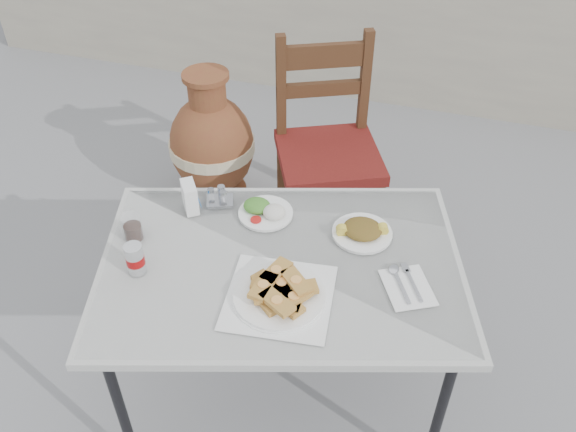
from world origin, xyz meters
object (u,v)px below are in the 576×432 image
(terracotta_urn, at_px, (212,146))
(salad_rice_plate, at_px, (265,210))
(cafe_table, at_px, (281,273))
(pide_plate, at_px, (279,291))
(soda_can, at_px, (135,259))
(cola_glass, at_px, (133,229))
(napkin_holder, at_px, (190,197))
(salad_chopped_plate, at_px, (362,231))
(chair, at_px, (327,148))
(condiment_caddy, at_px, (219,198))

(terracotta_urn, bearing_deg, salad_rice_plate, -55.15)
(cafe_table, bearing_deg, pide_plate, -74.28)
(pide_plate, distance_m, soda_can, 0.45)
(salad_rice_plate, distance_m, terracotta_urn, 1.05)
(salad_rice_plate, bearing_deg, cafe_table, -59.19)
(cola_glass, relative_size, napkin_holder, 0.87)
(terracotta_urn, bearing_deg, salad_chopped_plate, -41.99)
(salad_chopped_plate, relative_size, chair, 0.20)
(pide_plate, distance_m, cola_glass, 0.54)
(cafe_table, distance_m, soda_can, 0.45)
(salad_chopped_plate, distance_m, soda_can, 0.73)
(salad_chopped_plate, height_order, chair, chair)
(condiment_caddy, bearing_deg, cola_glass, -128.14)
(soda_can, relative_size, chair, 0.10)
(salad_chopped_plate, relative_size, condiment_caddy, 1.77)
(condiment_caddy, bearing_deg, cafe_table, -36.53)
(cafe_table, height_order, salad_chopped_plate, salad_chopped_plate)
(pide_plate, distance_m, salad_chopped_plate, 0.39)
(pide_plate, bearing_deg, chair, 96.38)
(condiment_caddy, height_order, terracotta_urn, condiment_caddy)
(cola_glass, distance_m, condiment_caddy, 0.32)
(salad_chopped_plate, bearing_deg, terracotta_urn, 138.01)
(cola_glass, xyz_separation_m, terracotta_urn, (-0.19, 1.05, -0.39))
(pide_plate, distance_m, terracotta_urn, 1.41)
(cafe_table, xyz_separation_m, condiment_caddy, (-0.29, 0.22, 0.07))
(napkin_holder, xyz_separation_m, terracotta_urn, (-0.31, 0.85, -0.40))
(salad_rice_plate, height_order, chair, chair)
(napkin_holder, distance_m, terracotta_urn, 0.99)
(salad_rice_plate, distance_m, condiment_caddy, 0.17)
(terracotta_urn, bearing_deg, cola_glass, -79.59)
(soda_can, bearing_deg, napkin_holder, 83.76)
(soda_can, bearing_deg, cola_glass, 121.52)
(salad_chopped_plate, xyz_separation_m, soda_can, (-0.63, -0.37, 0.03))
(salad_rice_plate, xyz_separation_m, chair, (0.04, 0.72, -0.20))
(salad_rice_plate, bearing_deg, condiment_caddy, 175.94)
(cafe_table, relative_size, salad_rice_plate, 6.99)
(napkin_holder, xyz_separation_m, chair, (0.30, 0.76, -0.23))
(soda_can, relative_size, cola_glass, 1.12)
(cafe_table, distance_m, cola_glass, 0.50)
(salad_rice_plate, bearing_deg, salad_chopped_plate, -0.52)
(salad_rice_plate, distance_m, cola_glass, 0.44)
(chair, bearing_deg, salad_chopped_plate, -92.86)
(soda_can, bearing_deg, salad_chopped_plate, 30.46)
(cafe_table, relative_size, pide_plate, 3.82)
(napkin_holder, distance_m, chair, 0.85)
(cafe_table, bearing_deg, napkin_holder, 157.13)
(salad_rice_plate, distance_m, salad_chopped_plate, 0.34)
(salad_chopped_plate, relative_size, soda_can, 1.94)
(pide_plate, height_order, soda_can, soda_can)
(napkin_holder, bearing_deg, cafe_table, -58.09)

